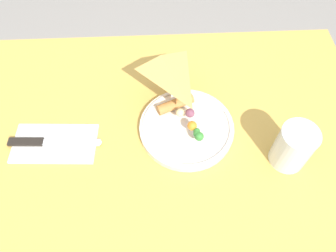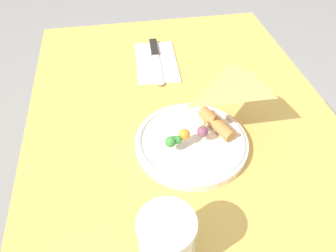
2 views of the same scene
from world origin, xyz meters
TOP-DOWN VIEW (x-y plane):
  - ground_plane at (0.00, 0.00)m, footprint 6.00×6.00m
  - dining_table at (0.00, 0.00)m, footprint 0.97×0.65m
  - plate_pizza at (0.05, -0.00)m, footprint 0.22×0.22m
  - milk_glass at (0.26, -0.08)m, footprint 0.08×0.08m
  - napkin_folded at (-0.25, -0.02)m, footprint 0.19×0.11m
  - butter_knife at (-0.26, -0.02)m, footprint 0.21×0.03m

SIDE VIEW (x-z plane):
  - ground_plane at x=0.00m, z-range 0.00..0.00m
  - dining_table at x=0.00m, z-range 0.23..0.97m
  - napkin_folded at x=-0.25m, z-range 0.73..0.74m
  - butter_knife at x=-0.26m, z-range 0.74..0.74m
  - plate_pizza at x=0.05m, z-range 0.72..0.77m
  - milk_glass at x=0.26m, z-range 0.73..0.83m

